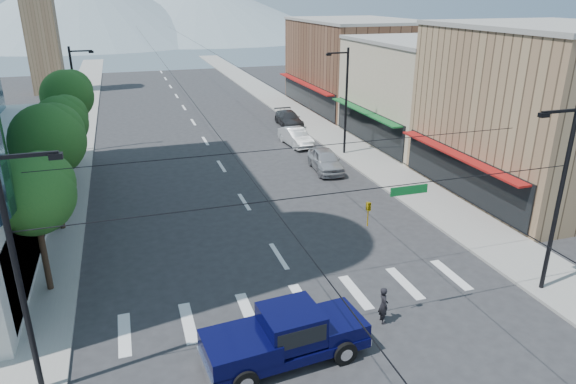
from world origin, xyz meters
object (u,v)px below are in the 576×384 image
pedestrian (383,305)px  parked_car_near (325,160)px  parked_car_mid (296,137)px  parked_car_far (289,119)px  pickup_truck (285,335)px

pedestrian → parked_car_near: parked_car_near is taller
parked_car_near → parked_car_mid: 7.58m
parked_car_near → parked_car_mid: parked_car_near is taller
pedestrian → parked_car_far: 34.92m
pickup_truck → pedestrian: bearing=7.2°
pickup_truck → parked_car_near: (9.78, 20.37, -0.26)m
parked_car_near → parked_car_far: size_ratio=0.96×
pickup_truck → pedestrian: (4.68, 1.02, -0.28)m
pickup_truck → parked_car_mid: bearing=65.5°
pedestrian → parked_car_near: (5.10, 19.35, 0.02)m
pickup_truck → parked_car_near: 22.60m
pickup_truck → parked_car_mid: pickup_truck is taller
pedestrian → parked_car_far: bearing=-4.4°
pickup_truck → parked_car_far: (11.58, 35.25, -0.35)m
parked_car_near → parked_car_mid: size_ratio=1.02×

